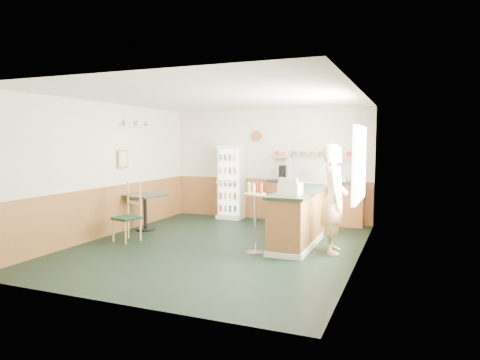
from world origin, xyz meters
The scene contains 13 objects.
ground centered at (0.00, 0.00, 0.00)m, with size 6.00×6.00×0.00m, color black.
room_envelope centered at (-0.23, 0.73, 1.52)m, with size 5.04×6.02×2.72m.
service_counter centered at (1.35, 1.07, 0.46)m, with size 0.68×3.01×1.01m.
back_counter centered at (1.19, 2.80, 0.55)m, with size 2.24×0.42×1.69m.
drinks_fridge centered at (-0.90, 2.74, 0.92)m, with size 0.61×0.53×1.84m.
display_case centered at (1.35, 1.71, 1.29)m, with size 0.98×0.51×0.56m.
cash_register centered at (1.35, 0.06, 1.11)m, with size 0.36×0.38×0.21m, color beige.
shopkeeper centered at (2.05, 0.31, 0.94)m, with size 0.63×0.45×1.88m, color tan.
condiment_stand centered at (0.80, -0.21, 0.78)m, with size 0.39×0.39×1.21m.
newspaper_rack centered at (0.99, 1.28, 0.50)m, with size 0.09×0.46×0.54m.
cafe_table centered at (-2.05, 0.69, 0.55)m, with size 0.83×0.83×0.78m.
cafe_chair centered at (-1.78, -0.22, 0.59)m, with size 0.51×0.51×1.14m.
dog_doorstop centered at (0.78, 0.79, 0.14)m, with size 0.24×0.32×0.29m.
Camera 1 is at (3.27, -7.01, 1.92)m, focal length 32.00 mm.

